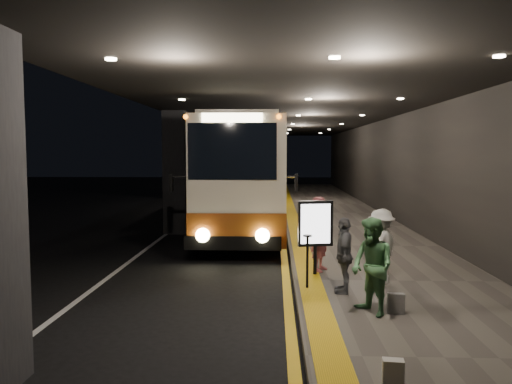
{
  "coord_description": "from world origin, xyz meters",
  "views": [
    {
      "loc": [
        2.08,
        -13.88,
        2.91
      ],
      "look_at": [
        1.5,
        1.46,
        1.7
      ],
      "focal_mm": 35.0,
      "sensor_mm": 36.0,
      "label": 1
    }
  ],
  "objects": [
    {
      "name": "sidewalk",
      "position": [
        4.75,
        5.0,
        0.07
      ],
      "size": [
        4.5,
        50.0,
        0.15
      ],
      "primitive_type": "cube",
      "color": "#514C44",
      "rests_on": "ground"
    },
    {
      "name": "kerb_stripe_yellow",
      "position": [
        2.35,
        5.0,
        0.01
      ],
      "size": [
        0.18,
        50.0,
        0.01
      ],
      "primitive_type": "cube",
      "color": "gold",
      "rests_on": "ground"
    },
    {
      "name": "terminal_wall",
      "position": [
        7.0,
        5.0,
        3.0
      ],
      "size": [
        0.1,
        50.0,
        6.0
      ],
      "primitive_type": "cube",
      "color": "black",
      "rests_on": "ground"
    },
    {
      "name": "bag_plain",
      "position": [
        3.5,
        -8.08,
        0.31
      ],
      "size": [
        0.26,
        0.17,
        0.31
      ],
      "primitive_type": "cube",
      "rotation": [
        0.0,
        0.0,
        -0.12
      ],
      "color": "beige",
      "rests_on": "sidewalk"
    },
    {
      "name": "tactile_strip",
      "position": [
        2.85,
        5.0,
        0.16
      ],
      "size": [
        0.5,
        50.0,
        0.01
      ],
      "primitive_type": "cube",
      "color": "gold",
      "rests_on": "sidewalk"
    },
    {
      "name": "info_sign",
      "position": [
        3.0,
        -2.7,
        1.29
      ],
      "size": [
        0.8,
        0.26,
        1.69
      ],
      "rotation": [
        0.0,
        0.0,
        0.19
      ],
      "color": "black",
      "rests_on": "sidewalk"
    },
    {
      "name": "coach_main",
      "position": [
        0.99,
        5.09,
        1.89
      ],
      "size": [
        2.8,
        12.67,
        3.93
      ],
      "rotation": [
        0.0,
        0.0,
        0.02
      ],
      "color": "beige",
      "rests_on": "ground"
    },
    {
      "name": "bag_polka",
      "position": [
        4.18,
        -5.39,
        0.32
      ],
      "size": [
        0.29,
        0.14,
        0.35
      ],
      "primitive_type": "cube",
      "rotation": [
        0.0,
        0.0,
        -0.06
      ],
      "color": "black",
      "rests_on": "sidewalk"
    },
    {
      "name": "passenger_waiting_white",
      "position": [
        4.32,
        -3.43,
        0.94
      ],
      "size": [
        1.01,
        1.1,
        1.59
      ],
      "primitive_type": "imported",
      "rotation": [
        0.0,
        0.0,
        -2.24
      ],
      "color": "silver",
      "rests_on": "sidewalk"
    },
    {
      "name": "coach_second",
      "position": [
        1.05,
        18.47,
        1.7
      ],
      "size": [
        2.62,
        11.33,
        3.54
      ],
      "rotation": [
        0.0,
        0.0,
        0.02
      ],
      "color": "beige",
      "rests_on": "ground"
    },
    {
      "name": "passenger_waiting_green",
      "position": [
        3.74,
        -5.46,
        0.98
      ],
      "size": [
        0.82,
        0.95,
        1.67
      ],
      "primitive_type": "imported",
      "rotation": [
        0.0,
        0.0,
        -1.08
      ],
      "color": "#437849",
      "rests_on": "sidewalk"
    },
    {
      "name": "support_columns",
      "position": [
        -1.5,
        4.0,
        2.2
      ],
      "size": [
        0.8,
        24.8,
        4.4
      ],
      "color": "black",
      "rests_on": "ground"
    },
    {
      "name": "passenger_boarding",
      "position": [
        3.16,
        -2.31,
        1.02
      ],
      "size": [
        0.62,
        0.74,
        1.74
      ],
      "primitive_type": "imported",
      "rotation": [
        0.0,
        0.0,
        1.2
      ],
      "color": "#A84E53",
      "rests_on": "sidewalk"
    },
    {
      "name": "canopy",
      "position": [
        2.5,
        5.0,
        4.6
      ],
      "size": [
        9.0,
        50.0,
        0.4
      ],
      "primitive_type": "cube",
      "color": "black",
      "rests_on": "support_columns"
    },
    {
      "name": "ground",
      "position": [
        0.0,
        0.0,
        0.0
      ],
      "size": [
        90.0,
        90.0,
        0.0
      ],
      "primitive_type": "plane",
      "color": "black"
    },
    {
      "name": "stanchion_post",
      "position": [
        2.75,
        -3.84,
        0.69
      ],
      "size": [
        0.05,
        0.05,
        1.08
      ],
      "primitive_type": "cylinder",
      "color": "black",
      "rests_on": "sidewalk"
    },
    {
      "name": "lane_line_white",
      "position": [
        -1.8,
        5.0,
        0.01
      ],
      "size": [
        0.12,
        50.0,
        0.01
      ],
      "primitive_type": "cube",
      "color": "silver",
      "rests_on": "ground"
    },
    {
      "name": "passenger_waiting_grey",
      "position": [
        3.45,
        -4.13,
        0.9
      ],
      "size": [
        0.56,
        0.93,
        1.5
      ],
      "primitive_type": "imported",
      "rotation": [
        0.0,
        0.0,
        -1.7
      ],
      "color": "#4A4B4F",
      "rests_on": "sidewalk"
    }
  ]
}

